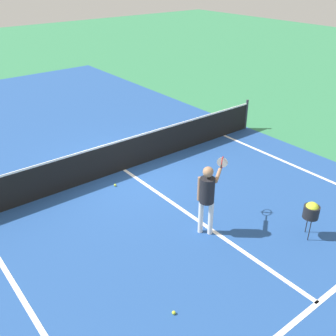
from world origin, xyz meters
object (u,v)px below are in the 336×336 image
(ball_hopper, at_px, (311,211))
(tennis_ball_mid_court, at_px, (174,313))
(tennis_ball_near_net, at_px, (115,185))
(player_near, at_px, (207,193))
(net, at_px, (123,155))

(ball_hopper, height_order, tennis_ball_mid_court, ball_hopper)
(ball_hopper, xyz_separation_m, tennis_ball_mid_court, (-3.67, 0.12, -0.64))
(tennis_ball_near_net, bearing_deg, ball_hopper, -63.91)
(player_near, xyz_separation_m, tennis_ball_near_net, (-0.54, 2.98, -1.00))
(player_near, relative_size, ball_hopper, 1.90)
(tennis_ball_mid_court, bearing_deg, player_near, 34.25)
(net, xyz_separation_m, tennis_ball_near_net, (-0.70, -0.65, -0.46))
(player_near, height_order, tennis_ball_near_net, player_near)
(net, height_order, tennis_ball_near_net, net)
(net, distance_m, tennis_ball_near_net, 1.06)
(tennis_ball_near_net, bearing_deg, tennis_ball_mid_court, -108.75)
(net, height_order, tennis_ball_mid_court, net)
(net, relative_size, player_near, 6.29)
(tennis_ball_mid_court, bearing_deg, tennis_ball_near_net, 71.25)
(net, height_order, player_near, player_near)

